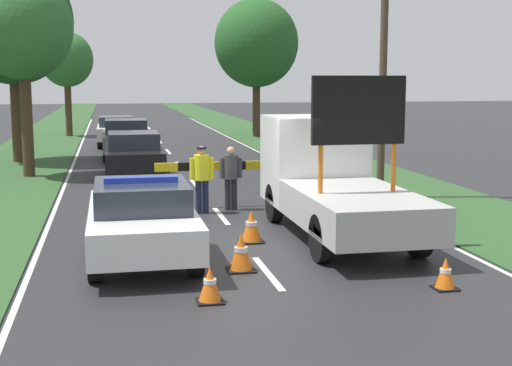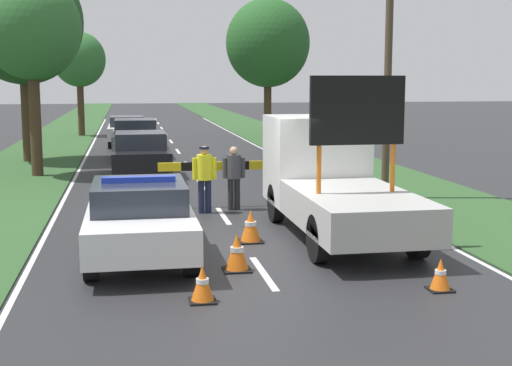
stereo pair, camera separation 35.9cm
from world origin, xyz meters
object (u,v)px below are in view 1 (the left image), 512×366
object	(u,v)px
work_truck	(330,178)
traffic_cone_centre_front	(251,226)
queued_car_sedan_black	(134,154)
traffic_cone_near_truck	(445,273)
roadside_tree_near_right	(256,43)
roadside_tree_mid_left	(12,22)
traffic_cone_lane_edge	(210,284)
pedestrian_civilian	(231,173)
utility_pole	(384,40)
roadside_tree_mid_right	(22,28)
traffic_cone_near_police	(241,252)
traffic_cone_behind_barrier	(123,193)
queued_car_van_white	(116,130)
road_barrier	(223,169)
police_car	(142,218)
police_officer	(202,173)
queued_car_suv_grey	(126,138)
roadside_tree_near_left	(67,60)

from	to	relation	value
work_truck	traffic_cone_centre_front	xyz separation A→B (m)	(-1.83, -0.66, -0.82)
queued_car_sedan_black	work_truck	bearing A→B (deg)	111.93
traffic_cone_near_truck	roadside_tree_near_right	xyz separation A→B (m)	(2.99, 28.92, 4.86)
roadside_tree_near_right	roadside_tree_mid_left	distance (m)	15.31
traffic_cone_lane_edge	pedestrian_civilian	bearing A→B (deg)	77.98
roadside_tree_mid_left	work_truck	bearing A→B (deg)	-60.92
utility_pole	traffic_cone_near_truck	bearing A→B (deg)	-104.63
traffic_cone_near_truck	utility_pole	distance (m)	9.28
roadside_tree_mid_left	roadside_tree_mid_right	size ratio (longest dim) A/B	1.18
traffic_cone_near_police	traffic_cone_behind_barrier	distance (m)	7.44
traffic_cone_behind_barrier	roadside_tree_near_right	world-z (taller)	roadside_tree_near_right
traffic_cone_lane_edge	queued_car_van_white	world-z (taller)	queued_car_van_white
road_barrier	queued_car_sedan_black	size ratio (longest dim) A/B	0.80
queued_car_sedan_black	traffic_cone_centre_front	bearing A→B (deg)	100.97
road_barrier	police_car	bearing A→B (deg)	-107.71
traffic_cone_near_truck	roadside_tree_mid_right	size ratio (longest dim) A/B	0.08
roadside_tree_mid_left	utility_pole	size ratio (longest dim) A/B	0.94
traffic_cone_near_police	traffic_cone_behind_barrier	bearing A→B (deg)	104.09
traffic_cone_near_police	roadside_tree_mid_right	size ratio (longest dim) A/B	0.10
traffic_cone_near_truck	traffic_cone_centre_front	bearing A→B (deg)	121.71
police_officer	roadside_tree_near_right	world-z (taller)	roadside_tree_near_right
work_truck	road_barrier	world-z (taller)	work_truck
pedestrian_civilian	traffic_cone_near_police	size ratio (longest dim) A/B	2.43
pedestrian_civilian	traffic_cone_lane_edge	xyz separation A→B (m)	(-1.53, -7.19, -0.65)
traffic_cone_near_police	queued_car_sedan_black	distance (m)	12.18
traffic_cone_near_police	queued_car_van_white	distance (m)	23.33
roadside_tree_mid_right	queued_car_suv_grey	bearing A→B (deg)	56.85
police_car	traffic_cone_near_police	distance (m)	2.04
road_barrier	queued_car_van_white	size ratio (longest dim) A/B	0.83
queued_car_van_white	traffic_cone_near_police	bearing A→B (deg)	94.42
pedestrian_civilian	work_truck	bearing A→B (deg)	-41.71
work_truck	traffic_cone_centre_front	bearing A→B (deg)	18.14
queued_car_van_white	roadside_tree_mid_left	distance (m)	8.56
traffic_cone_centre_front	roadside_tree_mid_right	distance (m)	12.77
roadside_tree_mid_right	utility_pole	world-z (taller)	utility_pole
queued_car_van_white	utility_pole	xyz separation A→B (m)	(6.82, -16.82, 3.46)
traffic_cone_centre_front	roadside_tree_mid_left	xyz separation A→B (m)	(-6.17, 15.05, 5.01)
queued_car_van_white	police_officer	bearing A→B (deg)	95.79
traffic_cone_centre_front	roadside_tree_mid_left	size ratio (longest dim) A/B	0.08
queued_car_van_white	roadside_tree_mid_right	world-z (taller)	roadside_tree_mid_right
traffic_cone_centre_front	roadside_tree_mid_right	world-z (taller)	roadside_tree_mid_right
roadside_tree_near_left	utility_pole	xyz separation A→B (m)	(9.34, -23.15, -0.01)
traffic_cone_behind_barrier	queued_car_suv_grey	world-z (taller)	queued_car_suv_grey
traffic_cone_near_truck	traffic_cone_lane_edge	size ratio (longest dim) A/B	0.93
traffic_cone_behind_barrier	queued_car_sedan_black	world-z (taller)	queued_car_sedan_black
traffic_cone_near_truck	traffic_cone_behind_barrier	bearing A→B (deg)	117.87
roadside_tree_near_left	pedestrian_civilian	bearing A→B (deg)	-78.00
pedestrian_civilian	queued_car_van_white	size ratio (longest dim) A/B	0.38
police_officer	pedestrian_civilian	world-z (taller)	police_officer
roadside_tree_near_right	police_officer	bearing A→B (deg)	-104.96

